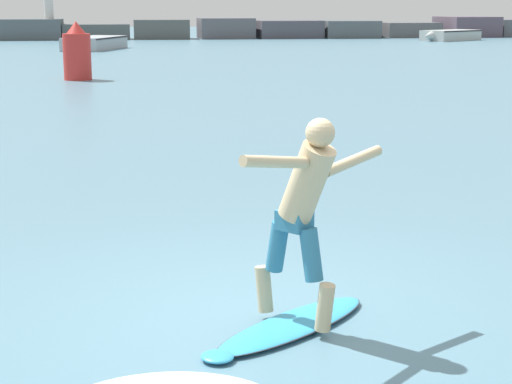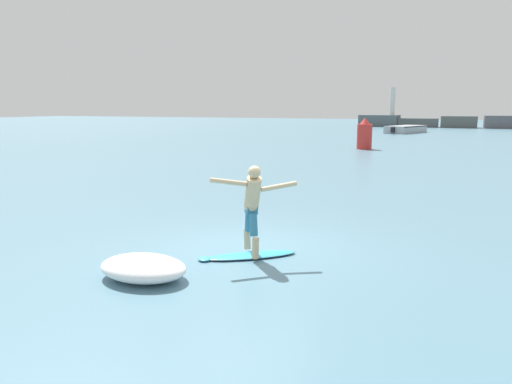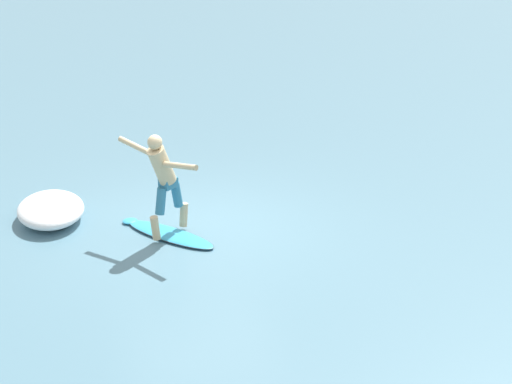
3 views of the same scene
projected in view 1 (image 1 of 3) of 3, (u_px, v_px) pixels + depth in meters
The scene contains 7 objects.
ground_plane at pixel (257, 309), 7.65m from camera, with size 200.00×200.00×0.00m, color slate.
rock_jetty_breakwater at pixel (295, 29), 69.57m from camera, with size 46.34×4.88×5.33m.
surfboard at pixel (291, 325), 7.15m from camera, with size 1.76×1.48×0.20m.
surfer at pixel (304, 203), 6.87m from camera, with size 1.38×1.08×1.74m.
fishing_boat_near_jetty at pixel (96, 43), 51.84m from camera, with size 4.09×6.31×0.77m.
small_boat_offshore at pixel (450, 35), 64.58m from camera, with size 5.64×4.56×0.79m.
channel_marker_buoy at pixel (77, 53), 30.72m from camera, with size 1.00×1.00×2.09m.
Camera 1 is at (-1.29, -7.13, 2.66)m, focal length 60.00 mm.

